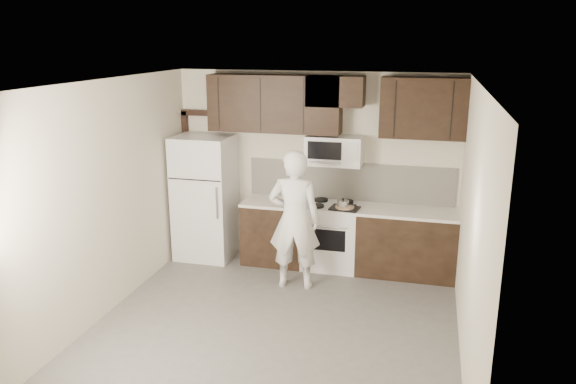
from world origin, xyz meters
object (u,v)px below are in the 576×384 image
at_px(refrigerator, 205,197).
at_px(stove, 331,235).
at_px(person, 294,220).
at_px(microwave, 334,150).

bearing_deg(refrigerator, stove, 1.51).
height_order(stove, person, person).
bearing_deg(refrigerator, person, -25.35).
relative_size(stove, person, 0.52).
xyz_separation_m(stove, person, (-0.34, -0.76, 0.45)).
relative_size(microwave, refrigerator, 0.42).
relative_size(stove, refrigerator, 0.52).
bearing_deg(stove, microwave, 90.10).
relative_size(stove, microwave, 1.24).
height_order(microwave, person, microwave).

